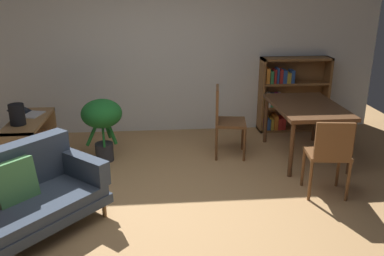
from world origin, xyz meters
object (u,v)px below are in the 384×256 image
(open_laptop, at_px, (28,113))
(desk_speaker, at_px, (17,114))
(dining_table, at_px, (307,110))
(dining_chair_far, at_px, (225,118))
(dining_chair_near, at_px, (329,152))
(media_console, at_px, (31,142))
(bookshelf, at_px, (288,95))
(potted_floor_plant, at_px, (102,118))

(open_laptop, relative_size, desk_speaker, 1.67)
(dining_table, height_order, dining_chair_far, dining_chair_far)
(desk_speaker, xyz_separation_m, dining_chair_far, (2.64, 0.31, -0.21))
(desk_speaker, xyz_separation_m, dining_chair_near, (3.59, -0.97, -0.23))
(media_console, relative_size, dining_chair_near, 1.19)
(media_console, height_order, dining_chair_near, dining_chair_near)
(media_console, relative_size, dining_table, 0.83)
(desk_speaker, height_order, dining_chair_far, dining_chair_far)
(bookshelf, bearing_deg, dining_chair_far, -140.33)
(media_console, xyz_separation_m, dining_table, (3.67, -0.07, 0.36))
(media_console, xyz_separation_m, bookshelf, (3.80, 1.10, 0.28))
(potted_floor_plant, height_order, bookshelf, bookshelf)
(media_console, height_order, open_laptop, open_laptop)
(potted_floor_plant, relative_size, bookshelf, 0.72)
(media_console, height_order, dining_chair_far, dining_chair_far)
(dining_table, relative_size, bookshelf, 1.09)
(bookshelf, bearing_deg, media_console, -163.91)
(open_laptop, bearing_deg, dining_chair_near, -21.09)
(dining_table, distance_m, dining_chair_far, 1.10)
(media_console, relative_size, potted_floor_plant, 1.26)
(bookshelf, bearing_deg, potted_floor_plant, -159.66)
(dining_chair_near, relative_size, bookshelf, 0.76)
(media_console, bearing_deg, dining_chair_far, 2.04)
(potted_floor_plant, bearing_deg, open_laptop, 171.11)
(media_console, xyz_separation_m, open_laptop, (-0.05, 0.19, 0.34))
(open_laptop, xyz_separation_m, potted_floor_plant, (0.99, -0.15, -0.05))
(potted_floor_plant, xyz_separation_m, dining_chair_far, (1.66, 0.06, -0.05))
(media_console, height_order, potted_floor_plant, potted_floor_plant)
(media_console, relative_size, desk_speaker, 4.11)
(dining_table, bearing_deg, desk_speaker, -177.63)
(desk_speaker, xyz_separation_m, bookshelf, (3.85, 1.32, -0.17))
(desk_speaker, distance_m, dining_chair_near, 3.72)
(potted_floor_plant, height_order, dining_chair_near, dining_chair_near)
(dining_table, height_order, dining_chair_near, dining_chair_near)
(desk_speaker, bearing_deg, dining_table, 2.37)
(desk_speaker, distance_m, bookshelf, 4.08)
(desk_speaker, height_order, bookshelf, bookshelf)
(dining_chair_near, distance_m, bookshelf, 2.31)
(dining_table, distance_m, bookshelf, 1.17)
(dining_table, bearing_deg, media_console, 178.94)
(potted_floor_plant, distance_m, bookshelf, 3.06)
(media_console, bearing_deg, bookshelf, 16.09)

